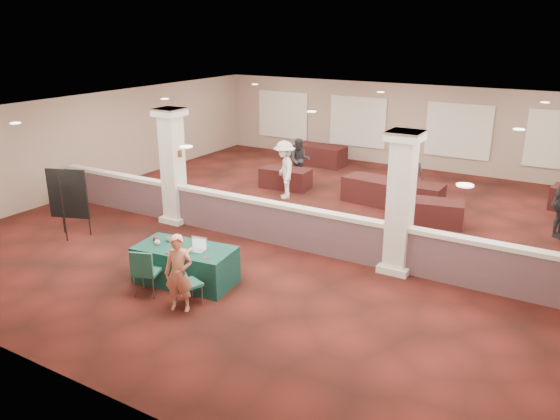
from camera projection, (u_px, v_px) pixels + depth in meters
The scene contains 31 objects.
ground at pixel (309, 227), 15.10m from camera, with size 16.00×16.00×0.00m, color #4A1612.
wall_back at pixel (406, 126), 21.11m from camera, with size 16.00×0.04×3.20m, color gray.
wall_front at pixel (61, 289), 8.07m from camera, with size 16.00×0.04×3.20m, color gray.
wall_left at pixel (101, 141), 18.44m from camera, with size 0.04×16.00×3.20m, color gray.
ceiling at pixel (312, 111), 14.07m from camera, with size 16.00×16.00×0.02m, color silver.
partition_wall at pixel (282, 224), 13.70m from camera, with size 15.60×0.28×1.10m.
column_left at pixel (173, 165), 15.04m from camera, with size 0.72×0.72×3.20m.
column_right at pixel (401, 202), 11.91m from camera, with size 0.72×0.72×3.20m.
sconce_left at pixel (164, 151), 15.06m from camera, with size 0.12×0.12×0.18m.
sconce_right at pixel (180, 153), 14.79m from camera, with size 0.12×0.12×0.18m.
near_table at pixel (186, 265), 11.74m from camera, with size 2.12×1.06×0.81m, color #103C30.
conf_chair_main at pixel (185, 281), 10.72m from camera, with size 0.57×0.57×0.89m.
conf_chair_side at pixel (145, 269), 11.10m from camera, with size 0.64×0.64×1.01m.
easel_board at pixel (68, 195), 14.02m from camera, with size 1.04×0.65×1.84m.
woman at pixel (179, 273), 10.49m from camera, with size 0.56×0.37×1.55m, color #D27A5B.
far_table_front_left at pixel (286, 178), 18.64m from camera, with size 1.67×0.83×0.68m, color black.
far_table_front_center at pixel (375, 190), 17.06m from camera, with size 1.94×0.97×0.79m, color black.
far_table_front_right at pixel (432, 212), 15.23m from camera, with size 1.70×0.85×0.69m, color black.
far_table_back_left at pixel (320, 155), 21.68m from camera, with size 1.95×0.97×0.79m, color black.
far_table_back_center at pixel (412, 195), 16.70m from camera, with size 1.84×0.92×0.75m, color black.
attendee_a at pixel (300, 160), 19.32m from camera, with size 0.74×0.41×1.54m, color black.
attendee_b at pixel (284, 170), 17.37m from camera, with size 1.19×0.55×1.86m, color silver.
attendee_d at pixel (411, 172), 17.49m from camera, with size 0.81×0.44×1.64m, color black.
laptop_base at pixel (197, 250), 11.43m from camera, with size 0.37×0.26×0.02m, color #B8B8BD.
laptop_screen at pixel (199, 242), 11.50m from camera, with size 0.37×0.01×0.25m, color #B8B8BD.
screen_glow at pixel (199, 243), 11.50m from camera, with size 0.33×0.00×0.21m, color silver.
knitting at pixel (179, 252), 11.34m from camera, with size 0.45×0.33×0.03m, color #D05C21.
yarn_cream at pixel (157, 242), 11.72m from camera, with size 0.12×0.12×0.12m, color beige.
yarn_red at pixel (155, 239), 11.93m from camera, with size 0.11×0.11×0.11m, color maroon.
yarn_grey at pixel (168, 239), 11.89m from camera, with size 0.12×0.12×0.12m, color #4B4A4F.
scissors at pixel (206, 258), 11.06m from camera, with size 0.13×0.03×0.01m, color red.
Camera 1 is at (6.49, -12.60, 5.30)m, focal length 35.00 mm.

